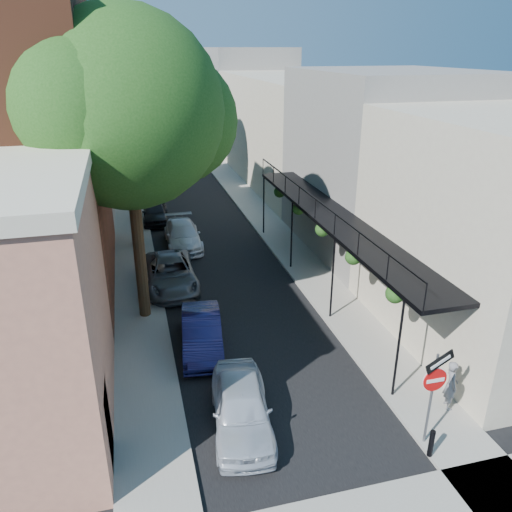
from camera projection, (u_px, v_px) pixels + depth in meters
ground at (329, 498)px, 11.95m from camera, size 160.00×160.00×0.00m
road_surface at (182, 186)px, 38.73m from camera, size 6.00×64.00×0.01m
sidewalk_left at (129, 189)px, 37.78m from camera, size 2.00×64.00×0.12m
sidewalk_right at (232, 182)px, 39.63m from camera, size 2.00×64.00×0.12m
buildings_left at (42, 128)px, 33.57m from camera, size 10.10×59.10×12.00m
buildings_right at (295, 125)px, 38.65m from camera, size 9.80×55.00×10.00m
sign_post at (434, 383)px, 12.76m from camera, size 0.89×0.17×2.99m
bollard at (431, 443)px, 12.89m from camera, size 0.14×0.14×0.80m
oak_near at (139, 113)px, 17.28m from camera, size 7.48×6.80×11.42m
oak_mid at (133, 111)px, 24.71m from camera, size 6.60×6.00×10.20m
oak_far at (128, 76)px, 32.33m from camera, size 7.70×7.00×11.90m
parked_car_a at (241, 407)px, 13.95m from camera, size 2.11×4.18×1.36m
parked_car_b at (202, 333)px, 17.65m from camera, size 1.79×4.02×1.28m
parked_car_c at (171, 274)px, 22.25m from camera, size 2.17×4.70×1.31m
parked_car_d at (183, 235)px, 26.85m from camera, size 1.85×4.45×1.28m
parked_car_e at (155, 212)px, 30.67m from camera, size 1.71×3.81×1.27m
parked_car_f at (150, 187)px, 36.16m from camera, size 1.36×3.85×1.27m
pedestrian at (451, 385)px, 14.52m from camera, size 0.52×0.65×1.56m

